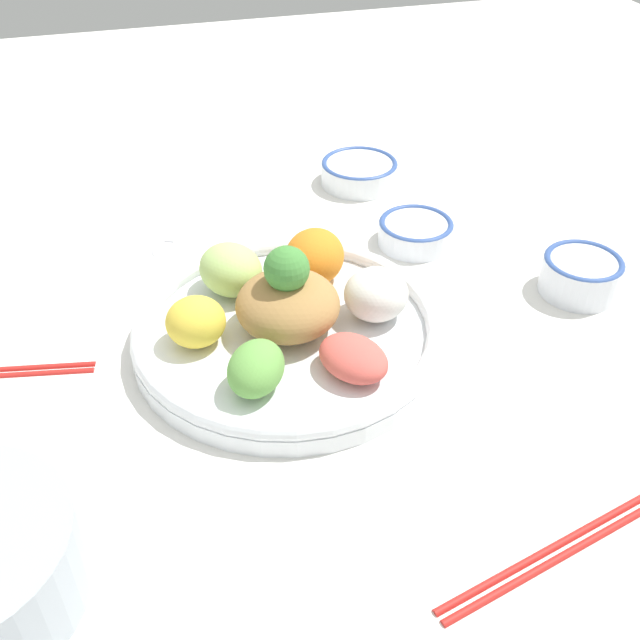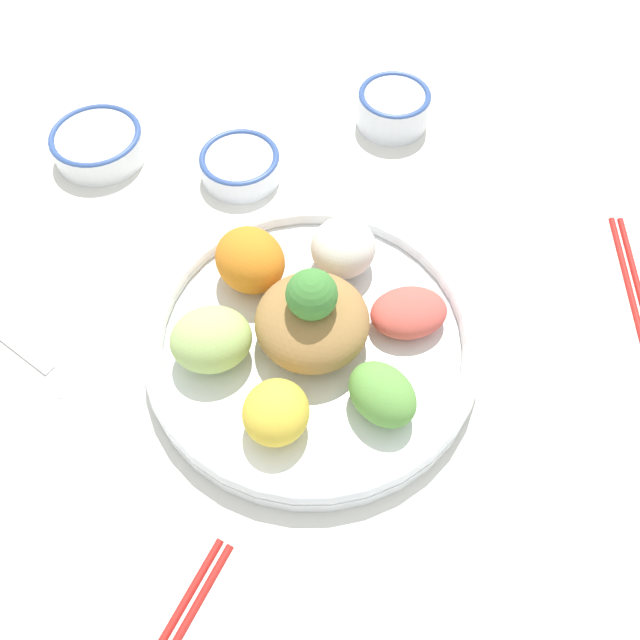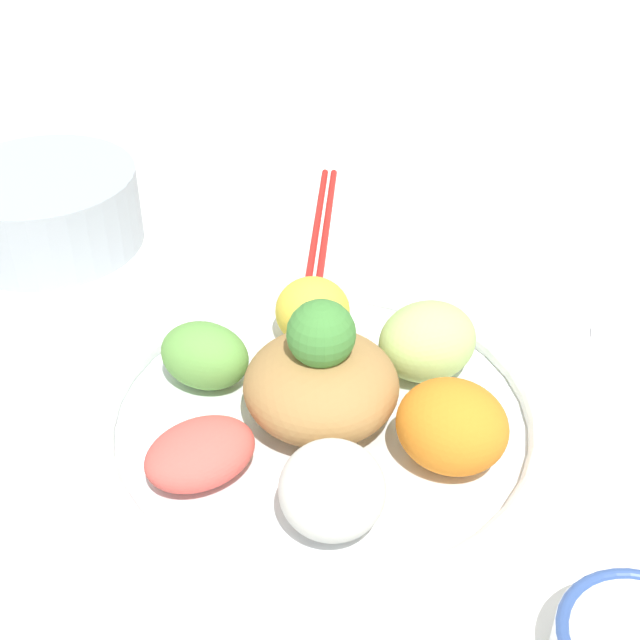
% 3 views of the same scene
% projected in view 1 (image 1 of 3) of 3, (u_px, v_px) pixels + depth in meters
% --- Properties ---
extents(ground_plane, '(2.40, 2.40, 0.00)m').
position_uv_depth(ground_plane, '(269.00, 338.00, 0.82)').
color(ground_plane, white).
extents(salad_platter, '(0.34, 0.34, 0.12)m').
position_uv_depth(salad_platter, '(289.00, 320.00, 0.80)').
color(salad_platter, white).
rests_on(salad_platter, ground_plane).
extents(sauce_bowl_red, '(0.10, 0.10, 0.03)m').
position_uv_depth(sauce_bowl_red, '(416.00, 231.00, 0.97)').
color(sauce_bowl_red, white).
rests_on(sauce_bowl_red, ground_plane).
extents(rice_bowl_blue, '(0.09, 0.09, 0.05)m').
position_uv_depth(rice_bowl_blue, '(581.00, 273.00, 0.88)').
color(rice_bowl_blue, white).
rests_on(rice_bowl_blue, ground_plane).
extents(sauce_bowl_dark, '(0.11, 0.11, 0.04)m').
position_uv_depth(sauce_bowl_dark, '(359.00, 171.00, 1.10)').
color(sauce_bowl_dark, white).
rests_on(sauce_bowl_dark, ground_plane).
extents(chopsticks_pair_near, '(0.24, 0.07, 0.01)m').
position_uv_depth(chopsticks_pair_near, '(561.00, 548.00, 0.60)').
color(chopsticks_pair_near, red).
rests_on(chopsticks_pair_near, ground_plane).
extents(serving_spoon_extra, '(0.07, 0.13, 0.01)m').
position_uv_depth(serving_spoon_extra, '(170.00, 238.00, 0.99)').
color(serving_spoon_extra, silver).
rests_on(serving_spoon_extra, ground_plane).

